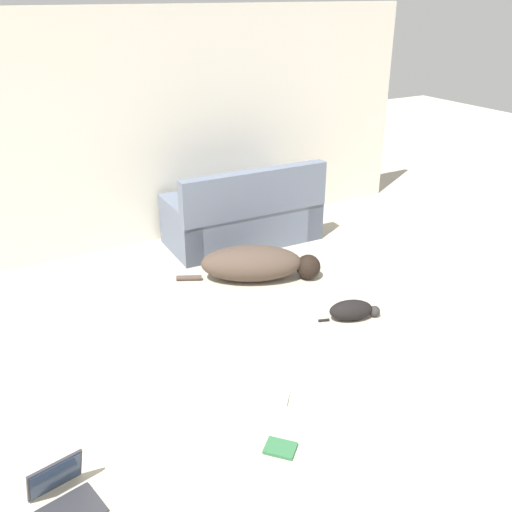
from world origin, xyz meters
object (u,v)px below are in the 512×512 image
at_px(book_cream, 276,398).
at_px(book_green, 280,448).
at_px(couch, 244,218).
at_px(dog, 256,264).
at_px(laptop_open, 62,490).
at_px(cat, 352,310).

height_order(book_cream, book_green, same).
bearing_deg(couch, dog, 70.99).
bearing_deg(couch, book_cream, 68.11).
distance_m(laptop_open, book_cream, 1.49).
xyz_separation_m(dog, cat, (0.35, -1.06, -0.08)).
distance_m(dog, book_cream, 1.83).
distance_m(dog, book_green, 2.30).
bearing_deg(cat, laptop_open, -145.33).
bearing_deg(dog, book_green, -88.88).
relative_size(dog, cat, 2.44).
height_order(couch, dog, couch).
bearing_deg(book_green, cat, 36.63).
relative_size(couch, dog, 1.27).
height_order(cat, book_cream, cat).
xyz_separation_m(dog, book_cream, (-0.78, -1.65, -0.15)).
bearing_deg(book_cream, book_green, -118.49).
distance_m(couch, book_green, 3.23).
distance_m(cat, book_cream, 1.28).
distance_m(dog, laptop_open, 2.89).
xyz_separation_m(couch, cat, (0.02, -1.91, -0.20)).
height_order(couch, book_green, couch).
relative_size(dog, book_green, 5.58).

